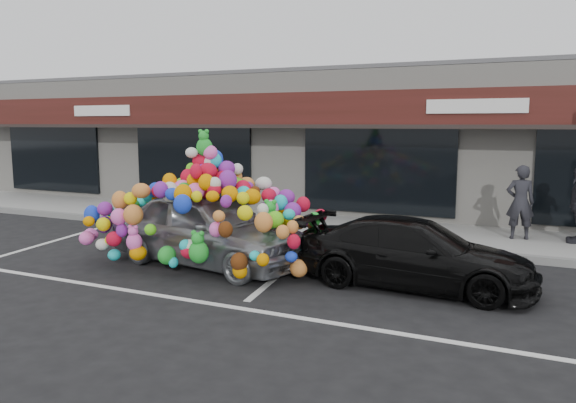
% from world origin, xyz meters
% --- Properties ---
extents(ground, '(90.00, 90.00, 0.00)m').
position_xyz_m(ground, '(0.00, 0.00, 0.00)').
color(ground, black).
rests_on(ground, ground).
extents(shop_building, '(24.00, 7.20, 4.31)m').
position_xyz_m(shop_building, '(0.00, 8.44, 2.16)').
color(shop_building, beige).
rests_on(shop_building, ground).
extents(sidewalk, '(26.00, 3.00, 0.15)m').
position_xyz_m(sidewalk, '(0.00, 4.00, 0.07)').
color(sidewalk, '#9B9B95').
rests_on(sidewalk, ground).
extents(kerb, '(26.00, 0.18, 0.16)m').
position_xyz_m(kerb, '(0.00, 2.50, 0.07)').
color(kerb, slate).
rests_on(kerb, ground).
extents(parking_stripe_left, '(0.73, 4.37, 0.01)m').
position_xyz_m(parking_stripe_left, '(-3.20, 0.20, 0.00)').
color(parking_stripe_left, silver).
rests_on(parking_stripe_left, ground).
extents(parking_stripe_mid, '(0.73, 4.37, 0.01)m').
position_xyz_m(parking_stripe_mid, '(2.80, 0.20, 0.00)').
color(parking_stripe_mid, silver).
rests_on(parking_stripe_mid, ground).
extents(lane_line, '(14.00, 0.12, 0.01)m').
position_xyz_m(lane_line, '(2.00, -2.30, 0.00)').
color(lane_line, silver).
rests_on(lane_line, ground).
extents(toy_car, '(3.04, 4.73, 2.61)m').
position_xyz_m(toy_car, '(1.31, -0.29, 0.88)').
color(toy_car, gray).
rests_on(toy_car, ground).
extents(black_sedan, '(1.73, 3.99, 1.14)m').
position_xyz_m(black_sedan, '(5.27, -0.07, 0.57)').
color(black_sedan, black).
rests_on(black_sedan, ground).
extents(pedestrian_a, '(0.68, 0.51, 1.67)m').
position_xyz_m(pedestrian_a, '(6.68, 4.15, 0.98)').
color(pedestrian_a, black).
rests_on(pedestrian_a, sidewalk).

